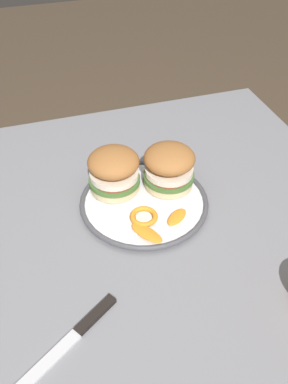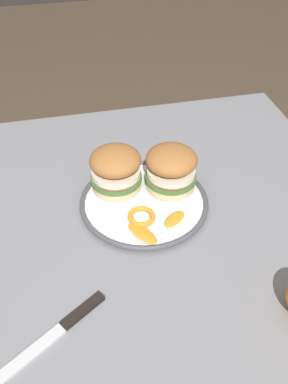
# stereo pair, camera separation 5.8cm
# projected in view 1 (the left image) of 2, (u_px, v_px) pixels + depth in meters

# --- Properties ---
(dining_table) EXTENTS (1.13, 0.97, 0.76)m
(dining_table) POSITION_uv_depth(u_px,v_px,m) (121.00, 261.00, 0.96)
(dining_table) COLOR gray
(dining_table) RESTS_ON ground
(dinner_plate) EXTENTS (0.29, 0.29, 0.02)m
(dinner_plate) POSITION_uv_depth(u_px,v_px,m) (144.00, 202.00, 0.94)
(dinner_plate) COLOR white
(dinner_plate) RESTS_ON dining_table
(sandwich_half_left) EXTENTS (0.14, 0.14, 0.10)m
(sandwich_half_left) POSITION_uv_depth(u_px,v_px,m) (114.00, 170.00, 0.94)
(sandwich_half_left) COLOR beige
(sandwich_half_left) RESTS_ON dinner_plate
(sandwich_half_right) EXTENTS (0.14, 0.14, 0.10)m
(sandwich_half_right) POSITION_uv_depth(u_px,v_px,m) (169.00, 166.00, 0.95)
(sandwich_half_right) COLOR beige
(sandwich_half_right) RESTS_ON dinner_plate
(orange_peel_curled) EXTENTS (0.06, 0.06, 0.01)m
(orange_peel_curled) POSITION_uv_depth(u_px,v_px,m) (143.00, 215.00, 0.89)
(orange_peel_curled) COLOR orange
(orange_peel_curled) RESTS_ON dinner_plate
(orange_peel_strip_long) EXTENTS (0.06, 0.06, 0.01)m
(orange_peel_strip_long) POSITION_uv_depth(u_px,v_px,m) (177.00, 217.00, 0.89)
(orange_peel_strip_long) COLOR orange
(orange_peel_strip_long) RESTS_ON dinner_plate
(orange_peel_strip_short) EXTENTS (0.07, 0.08, 0.01)m
(orange_peel_strip_short) POSITION_uv_depth(u_px,v_px,m) (147.00, 233.00, 0.86)
(orange_peel_strip_short) COLOR orange
(orange_peel_strip_short) RESTS_ON dinner_plate
(table_knife) EXTENTS (0.20, 0.14, 0.01)m
(table_knife) POSITION_uv_depth(u_px,v_px,m) (75.00, 335.00, 0.71)
(table_knife) COLOR silver
(table_knife) RESTS_ON dining_table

